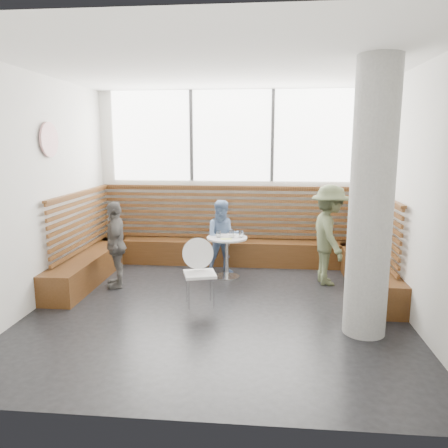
# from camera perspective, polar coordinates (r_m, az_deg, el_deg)

# --- Properties ---
(room) EXTENTS (5.00, 5.00, 3.20)m
(room) POSITION_cam_1_polar(r_m,az_deg,el_deg) (5.77, -0.94, 4.04)
(room) COLOR silver
(room) RESTS_ON ground
(booth) EXTENTS (5.00, 2.50, 1.44)m
(booth) POSITION_cam_1_polar(r_m,az_deg,el_deg) (7.72, 0.55, -3.26)
(booth) COLOR #462811
(booth) RESTS_ON ground
(concrete_column) EXTENTS (0.50, 0.50, 3.20)m
(concrete_column) POSITION_cam_1_polar(r_m,az_deg,el_deg) (5.28, 18.70, 2.83)
(concrete_column) COLOR gray
(concrete_column) RESTS_ON ground
(wall_art) EXTENTS (0.03, 0.50, 0.50)m
(wall_art) POSITION_cam_1_polar(r_m,az_deg,el_deg) (6.83, -21.87, 10.19)
(wall_art) COLOR white
(wall_art) RESTS_ON room
(cafe_table) EXTENTS (0.68, 0.68, 0.70)m
(cafe_table) POSITION_cam_1_polar(r_m,az_deg,el_deg) (7.35, 0.39, -3.23)
(cafe_table) COLOR silver
(cafe_table) RESTS_ON ground
(cafe_chair) EXTENTS (0.44, 0.43, 0.93)m
(cafe_chair) POSITION_cam_1_polar(r_m,az_deg,el_deg) (6.17, -3.09, -5.56)
(cafe_chair) COLOR white
(cafe_chair) RESTS_ON ground
(adult_man) EXTENTS (0.74, 1.11, 1.61)m
(adult_man) POSITION_cam_1_polar(r_m,az_deg,el_deg) (7.17, 13.57, -1.40)
(adult_man) COLOR #4E583A
(adult_man) RESTS_ON ground
(child_back) EXTENTS (0.70, 0.59, 1.29)m
(child_back) POSITION_cam_1_polar(r_m,az_deg,el_deg) (7.55, -0.11, -1.73)
(child_back) COLOR #617DA8
(child_back) RESTS_ON ground
(child_left) EXTENTS (0.55, 0.86, 1.37)m
(child_left) POSITION_cam_1_polar(r_m,az_deg,el_deg) (7.07, -13.95, -2.60)
(child_left) COLOR #5D5954
(child_left) RESTS_ON ground
(plate_near) EXTENTS (0.21, 0.21, 0.01)m
(plate_near) POSITION_cam_1_polar(r_m,az_deg,el_deg) (7.41, -0.26, -1.48)
(plate_near) COLOR white
(plate_near) RESTS_ON cafe_table
(plate_far) EXTENTS (0.19, 0.19, 0.01)m
(plate_far) POSITION_cam_1_polar(r_m,az_deg,el_deg) (7.44, 0.84, -1.44)
(plate_far) COLOR white
(plate_far) RESTS_ON cafe_table
(glass_left) EXTENTS (0.07, 0.07, 0.12)m
(glass_left) POSITION_cam_1_polar(r_m,az_deg,el_deg) (7.28, -0.71, -1.30)
(glass_left) COLOR white
(glass_left) RESTS_ON cafe_table
(glass_mid) EXTENTS (0.08, 0.08, 0.12)m
(glass_mid) POSITION_cam_1_polar(r_m,az_deg,el_deg) (7.26, 1.01, -1.31)
(glass_mid) COLOR white
(glass_mid) RESTS_ON cafe_table
(glass_right) EXTENTS (0.07, 0.07, 0.11)m
(glass_right) POSITION_cam_1_polar(r_m,az_deg,el_deg) (7.30, 2.24, -1.28)
(glass_right) COLOR white
(glass_right) RESTS_ON cafe_table
(menu_card) EXTENTS (0.21, 0.17, 0.00)m
(menu_card) POSITION_cam_1_polar(r_m,az_deg,el_deg) (7.16, 0.30, -1.96)
(menu_card) COLOR #A5C64C
(menu_card) RESTS_ON cafe_table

